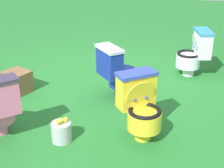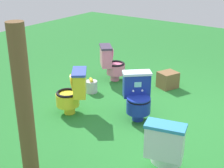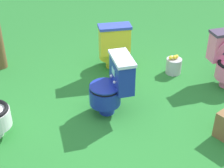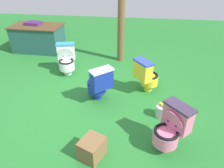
# 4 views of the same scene
# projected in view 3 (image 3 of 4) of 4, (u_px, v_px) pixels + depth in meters

# --- Properties ---
(ground) EXTENTS (14.00, 14.00, 0.00)m
(ground) POSITION_uv_depth(u_px,v_px,m) (114.00, 132.00, 3.83)
(ground) COLOR #26752D
(toilet_blue) EXTENTS (0.63, 0.63, 0.73)m
(toilet_blue) POSITION_uv_depth(u_px,v_px,m) (113.00, 85.00, 3.96)
(toilet_blue) COLOR #192D9E
(toilet_blue) RESTS_ON ground
(toilet_yellow) EXTENTS (0.64, 0.62, 0.73)m
(toilet_yellow) POSITION_uv_depth(u_px,v_px,m) (113.00, 46.00, 4.81)
(toilet_yellow) COLOR yellow
(toilet_yellow) RESTS_ON ground
(lemon_bucket) EXTENTS (0.22, 0.22, 0.28)m
(lemon_bucket) POSITION_uv_depth(u_px,v_px,m) (174.00, 65.00, 4.86)
(lemon_bucket) COLOR #B7B7BF
(lemon_bucket) RESTS_ON ground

